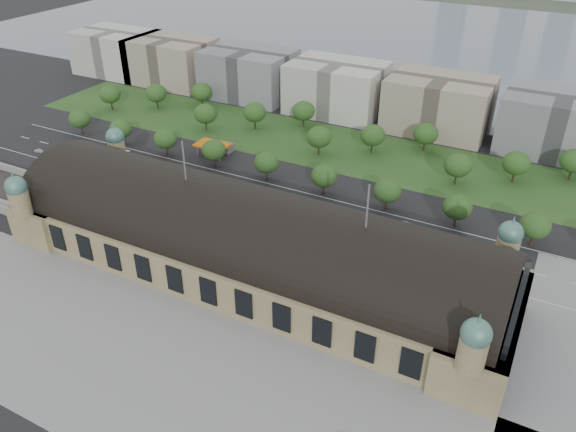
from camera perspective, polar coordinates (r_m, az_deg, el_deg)
The scene contains 50 objects.
ground at distance 167.54m, azimuth -4.00°, elevation -5.54°, with size 900.00×900.00×0.00m, color black.
station at distance 161.61m, azimuth -4.13°, elevation -2.62°, with size 150.00×48.40×44.30m.
plaza_south at distance 136.77m, azimuth -10.22°, elevation -16.47°, with size 190.00×48.00×0.12m, color gray.
road_slab at distance 203.49m, azimuth -3.28°, elevation 1.72°, with size 260.00×26.00×0.10m, color black.
grass_belt at distance 245.25m, azimuth 4.34°, elevation 7.06°, with size 300.00×45.00×0.10m, color #274D1F.
petrol_station at distance 239.25m, azimuth -7.00°, elevation 7.04°, with size 14.00×13.00×5.05m.
lake at distance 429.23m, azimuth 17.98°, elevation 16.32°, with size 700.00×320.00×0.08m, color slate.
office_0 at distance 356.59m, azimuth -16.96°, elevation 15.65°, with size 45.00×32.00×24.00m, color beige.
office_1 at distance 330.67m, azimuth -11.71°, elevation 15.17°, with size 45.00×32.00×24.00m, color tan.
office_2 at distance 302.63m, azimuth -4.01°, elevation 14.24°, with size 45.00×32.00×24.00m, color gray.
office_3 at distance 280.75m, azimuth 4.98°, elevation 12.84°, with size 45.00×32.00×24.00m, color beige.
office_4 at distance 266.57m, azimuth 15.06°, elevation 10.88°, with size 45.00×32.00×24.00m, color tan.
office_5 at distance 261.34m, azimuth 25.73°, elevation 8.41°, with size 45.00×32.00×24.00m, color gray.
tree_row_0 at distance 270.66m, azimuth -20.41°, elevation 9.24°, with size 9.60×9.60×11.52m.
tree_row_1 at distance 254.14m, azimuth -16.63°, elevation 8.53°, with size 9.60×9.60×11.52m.
tree_row_2 at distance 238.89m, azimuth -12.36°, elevation 7.67°, with size 9.60×9.60×11.52m.
tree_row_3 at distance 225.17m, azimuth -7.56°, elevation 6.65°, with size 9.60×9.60×11.52m.
tree_row_4 at distance 213.28m, azimuth -2.21°, elevation 5.46°, with size 9.60×9.60×11.52m.
tree_row_5 at distance 203.54m, azimuth 3.68°, elevation 4.09°, with size 9.60×9.60×11.52m.
tree_row_6 at distance 196.26m, azimuth 10.07°, elevation 2.54°, with size 9.60×9.60×11.52m.
tree_row_7 at distance 191.73m, azimuth 16.84°, elevation 0.87°, with size 9.60×9.60×11.52m.
tree_row_8 at distance 190.15m, azimuth 23.81°, elevation -0.87°, with size 9.60×9.60×11.52m.
tree_belt_0 at distance 296.57m, azimuth -17.65°, elevation 11.71°, with size 10.40×10.40×12.48m.
tree_belt_1 at distance 292.34m, azimuth -13.27°, elevation 12.07°, with size 10.40×10.40×12.48m.
tree_belt_2 at distance 289.80m, azimuth -8.78°, elevation 12.36°, with size 10.40×10.40×12.48m.
tree_belt_3 at distance 260.97m, azimuth -8.42°, elevation 10.25°, with size 10.40×10.40×12.48m.
tree_belt_4 at distance 260.35m, azimuth -3.40°, elevation 10.48°, with size 10.40×10.40×12.48m.
tree_belt_5 at distance 261.67m, azimuth 1.61°, elevation 10.63°, with size 10.40×10.40×12.48m.
tree_belt_6 at distance 234.00m, azimuth 3.18°, elevation 8.02°, with size 10.40×10.40×12.48m.
tree_belt_7 at distance 237.90m, azimuth 8.61°, elevation 8.12°, with size 10.40×10.40×12.48m.
tree_belt_8 at distance 243.82m, azimuth 13.82°, elevation 8.14°, with size 10.40×10.40×12.48m.
tree_belt_9 at distance 218.87m, azimuth 16.88°, elevation 4.95°, with size 10.40×10.40×12.48m.
tree_belt_10 at distance 227.84m, azimuth 22.18°, elevation 4.99°, with size 10.40×10.40×12.48m.
tree_belt_11 at distance 238.60m, azimuth 27.05°, elevation 4.99°, with size 10.40×10.40×12.48m.
traffic_car_0 at distance 261.11m, azimuth -23.98°, elevation 6.09°, with size 1.77×4.39×1.50m, color silver.
traffic_car_1 at distance 243.83m, azimuth -17.28°, elevation 5.73°, with size 1.60×4.60×1.52m, color #94989C.
traffic_car_2 at distance 214.38m, azimuth -9.75°, elevation 3.15°, with size 2.51×5.45×1.52m, color black.
traffic_car_3 at distance 205.89m, azimuth -4.95°, elevation 2.25°, with size 2.02×4.98×1.44m, color maroon.
traffic_car_4 at distance 188.16m, azimuth 0.56°, elevation -0.62°, with size 1.88×4.67×1.59m, color #1A1D4A.
traffic_car_5 at distance 191.14m, azimuth 11.96°, elevation -0.83°, with size 1.63×4.68×1.54m, color #54565B.
parked_car_0 at distance 210.60m, azimuth -13.40°, elevation 2.14°, with size 1.36×3.89×1.28m, color black.
parked_car_1 at distance 215.55m, azimuth -15.73°, elevation 2.54°, with size 2.58×5.59×1.55m, color maroon.
parked_car_2 at distance 213.13m, azimuth -13.82°, elevation 2.49°, with size 2.17×5.35×1.55m, color #191948.
parked_car_3 at distance 207.75m, azimuth -12.62°, elevation 1.82°, with size 1.54×3.82×1.30m, color #5B5D62.
parked_car_4 at distance 209.36m, azimuth -12.09°, elevation 2.18°, with size 1.72×4.92×1.62m, color white.
parked_car_5 at distance 197.14m, azimuth -8.93°, elevation 0.58°, with size 2.69×5.84×1.62m, color gray.
parked_car_6 at distance 192.69m, azimuth -4.74°, elevation 0.09°, with size 2.17×5.35×1.55m, color black.
bus_west at distance 196.59m, azimuth -5.91°, elevation 0.97°, with size 2.59×11.06×3.08m, color red.
bus_mid at distance 192.42m, azimuth -1.72°, elevation 0.41°, with size 2.57×10.97×3.06m, color silver.
bus_east at distance 174.66m, azimuth 11.23°, elevation -3.67°, with size 3.16×13.49×3.76m, color beige.
Camera 1 is at (72.61, -113.03, 100.10)m, focal length 35.00 mm.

